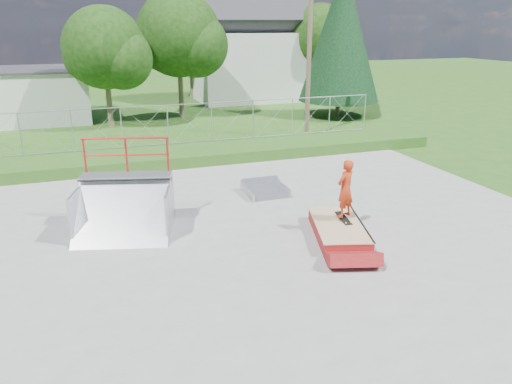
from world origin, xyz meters
TOP-DOWN VIEW (x-y plane):
  - ground at (0.00, 0.00)m, footprint 120.00×120.00m
  - concrete_pad at (0.00, 0.00)m, footprint 20.00×16.00m
  - grass_berm at (0.00, 9.50)m, footprint 24.00×3.00m
  - grind_box at (2.84, -0.11)m, footprint 2.04×2.97m
  - quarter_pipe at (-2.76, 2.05)m, footprint 3.07×2.80m
  - flat_bank_ramp at (2.18, 3.95)m, footprint 1.37×1.46m
  - skateboard at (3.10, 0.09)m, footprint 0.29×0.81m
  - skater at (3.10, 0.09)m, footprint 0.71×0.61m
  - chain_link_fence at (0.00, 10.50)m, footprint 20.00×0.06m
  - utility_building_flat at (-8.00, 22.00)m, footprint 10.00×6.00m
  - gable_house at (9.00, 26.00)m, footprint 8.40×6.08m
  - utility_pole at (7.50, 12.00)m, footprint 0.24×0.24m
  - tree_left_near at (-1.75, 17.83)m, footprint 4.76×4.48m
  - tree_center at (2.78, 19.81)m, footprint 5.44×5.12m
  - tree_right_far at (14.27, 23.82)m, footprint 5.10×4.80m
  - tree_back_mid at (5.21, 27.86)m, footprint 4.08×3.84m
  - conifer_tree at (12.00, 17.00)m, footprint 5.04×5.04m

SIDE VIEW (x-z plane):
  - ground at x=0.00m, z-range 0.00..0.00m
  - concrete_pad at x=0.00m, z-range 0.00..0.04m
  - grind_box at x=2.84m, z-range 0.00..0.40m
  - flat_bank_ramp at x=2.18m, z-range 0.00..0.42m
  - grass_berm at x=0.00m, z-range 0.00..0.50m
  - skateboard at x=3.10m, z-range 0.38..0.51m
  - skater at x=3.10m, z-range 0.45..2.08m
  - quarter_pipe at x=-2.76m, z-range 0.00..2.57m
  - chain_link_fence at x=0.00m, z-range 0.50..2.30m
  - utility_building_flat at x=-8.00m, z-range 0.00..3.00m
  - tree_back_mid at x=5.21m, z-range 0.78..6.48m
  - gable_house at x=9.00m, z-range -0.63..8.31m
  - utility_pole at x=7.50m, z-range 0.00..8.00m
  - tree_left_near at x=-1.75m, z-range 0.91..7.56m
  - tree_right_far at x=14.27m, z-range 0.98..8.10m
  - tree_center at x=2.78m, z-range 1.05..8.65m
  - conifer_tree at x=12.00m, z-range 0.50..9.60m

